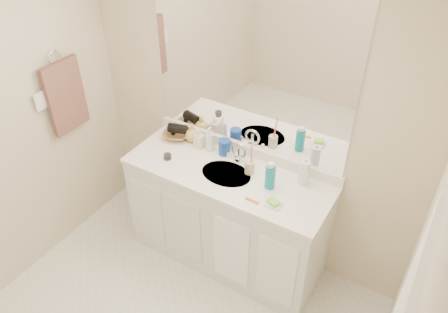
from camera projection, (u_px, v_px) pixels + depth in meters
wall_back at (248, 116)px, 3.10m from camera, size 2.60×0.02×2.40m
vanity_cabinet at (227, 218)px, 3.37m from camera, size 1.50×0.55×0.85m
countertop at (228, 174)px, 3.11m from camera, size 1.52×0.57×0.03m
backsplash at (245, 149)px, 3.26m from camera, size 1.52×0.03×0.08m
sink_basin at (226, 175)px, 3.09m from camera, size 0.37×0.37×0.02m
faucet at (239, 154)px, 3.18m from camera, size 0.02×0.02×0.11m
mirror at (249, 70)px, 2.88m from camera, size 1.48×0.01×1.20m
blue_mug at (224, 147)px, 3.24m from camera, size 0.11×0.11×0.12m
tan_cup at (250, 167)px, 3.07m from camera, size 0.09×0.09×0.09m
toothbrush at (251, 156)px, 3.00m from camera, size 0.02×0.04×0.20m
mouthwash_bottle at (270, 177)px, 2.92m from camera, size 0.09×0.09×0.16m
clear_pump_bottle at (304, 173)px, 2.95m from camera, size 0.09×0.09×0.18m
soap_dish at (273, 204)px, 2.83m from camera, size 0.11×0.09×0.01m
green_soap at (273, 202)px, 2.81m from camera, size 0.09×0.08×0.03m
orange_comb at (252, 201)px, 2.86m from camera, size 0.10×0.03×0.00m
dark_jar at (167, 157)px, 3.22m from camera, size 0.07×0.07×0.04m
soap_bottle_white at (210, 139)px, 3.27m from camera, size 0.08×0.08×0.19m
soap_bottle_cream at (199, 138)px, 3.30m from camera, size 0.09×0.09×0.16m
soap_bottle_yellow at (192, 133)px, 3.37m from camera, size 0.14×0.14×0.15m
wicker_basket at (176, 135)px, 3.44m from camera, size 0.26×0.26×0.05m
hair_dryer at (178, 129)px, 3.39m from camera, size 0.16×0.11×0.07m
towel_ring at (54, 58)px, 3.06m from camera, size 0.01×0.11×0.11m
hand_towel at (66, 96)px, 3.23m from camera, size 0.04×0.32×0.55m
switch_plate at (40, 101)px, 3.07m from camera, size 0.01×0.08×0.13m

